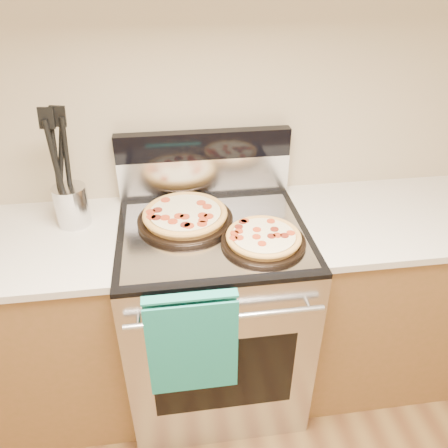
{
  "coord_description": "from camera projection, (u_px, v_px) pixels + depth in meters",
  "views": [
    {
      "loc": [
        -0.16,
        0.19,
        1.88
      ],
      "look_at": [
        0.03,
        1.55,
        1.01
      ],
      "focal_mm": 35.0,
      "sensor_mm": 36.0,
      "label": 1
    }
  ],
  "objects": [
    {
      "name": "wall_back",
      "position": [
        201.0,
        98.0,
        1.82
      ],
      "size": [
        4.0,
        0.0,
        4.0
      ],
      "primitive_type": "plane",
      "rotation": [
        1.57,
        0.0,
        0.0
      ],
      "color": "tan",
      "rests_on": "ground"
    },
    {
      "name": "range_body",
      "position": [
        214.0,
        315.0,
        2.0
      ],
      "size": [
        0.76,
        0.68,
        0.9
      ],
      "primitive_type": "cube",
      "color": "#B7B7BC",
      "rests_on": "ground"
    },
    {
      "name": "oven_window",
      "position": [
        224.0,
        375.0,
        1.72
      ],
      "size": [
        0.56,
        0.01,
        0.4
      ],
      "primitive_type": "cube",
      "color": "black",
      "rests_on": "range_body"
    },
    {
      "name": "cooktop",
      "position": [
        213.0,
        232.0,
        1.76
      ],
      "size": [
        0.76,
        0.68,
        0.02
      ],
      "primitive_type": "cube",
      "color": "black",
      "rests_on": "range_body"
    },
    {
      "name": "backsplash_lower",
      "position": [
        204.0,
        176.0,
        1.96
      ],
      "size": [
        0.76,
        0.06,
        0.18
      ],
      "primitive_type": "cube",
      "color": "silver",
      "rests_on": "cooktop"
    },
    {
      "name": "backsplash_upper",
      "position": [
        204.0,
        145.0,
        1.88
      ],
      "size": [
        0.76,
        0.06,
        0.12
      ],
      "primitive_type": "cube",
      "color": "black",
      "rests_on": "backsplash_lower"
    },
    {
      "name": "oven_handle",
      "position": [
        226.0,
        318.0,
        1.5
      ],
      "size": [
        0.7,
        0.03,
        0.03
      ],
      "primitive_type": "cylinder",
      "rotation": [
        0.0,
        1.57,
        0.0
      ],
      "color": "silver",
      "rests_on": "range_body"
    },
    {
      "name": "dish_towel",
      "position": [
        192.0,
        342.0,
        1.54
      ],
      "size": [
        0.32,
        0.05,
        0.42
      ],
      "primitive_type": null,
      "color": "#177767",
      "rests_on": "oven_handle"
    },
    {
      "name": "foil_sheet",
      "position": [
        214.0,
        233.0,
        1.73
      ],
      "size": [
        0.7,
        0.55,
        0.01
      ],
      "primitive_type": "cube",
      "color": "gray",
      "rests_on": "cooktop"
    },
    {
      "name": "cabinet_left",
      "position": [
        16.0,
        332.0,
        1.93
      ],
      "size": [
        1.0,
        0.62,
        0.88
      ],
      "primitive_type": "cube",
      "color": "brown",
      "rests_on": "ground"
    },
    {
      "name": "cabinet_right",
      "position": [
        391.0,
        295.0,
        2.14
      ],
      "size": [
        1.0,
        0.62,
        0.88
      ],
      "primitive_type": "cube",
      "color": "brown",
      "rests_on": "ground"
    },
    {
      "name": "countertop_right",
      "position": [
        413.0,
        216.0,
        1.89
      ],
      "size": [
        1.02,
        0.64,
        0.03
      ],
      "primitive_type": "cube",
      "color": "beige",
      "rests_on": "cabinet_right"
    },
    {
      "name": "pepperoni_pizza_back",
      "position": [
        185.0,
        216.0,
        1.78
      ],
      "size": [
        0.51,
        0.51,
        0.05
      ],
      "primitive_type": null,
      "rotation": [
        0.0,
        0.0,
        0.41
      ],
      "color": "#A96C33",
      "rests_on": "foil_sheet"
    },
    {
      "name": "pepperoni_pizza_front",
      "position": [
        263.0,
        239.0,
        1.65
      ],
      "size": [
        0.37,
        0.37,
        0.04
      ],
      "primitive_type": null,
      "rotation": [
        0.0,
        0.0,
        0.17
      ],
      "color": "#A96C33",
      "rests_on": "foil_sheet"
    },
    {
      "name": "utensil_crock",
      "position": [
        72.0,
        205.0,
        1.77
      ],
      "size": [
        0.15,
        0.15,
        0.17
      ],
      "primitive_type": "cylinder",
      "rotation": [
        0.0,
        0.0,
        -0.17
      ],
      "color": "silver",
      "rests_on": "countertop_left"
    }
  ]
}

